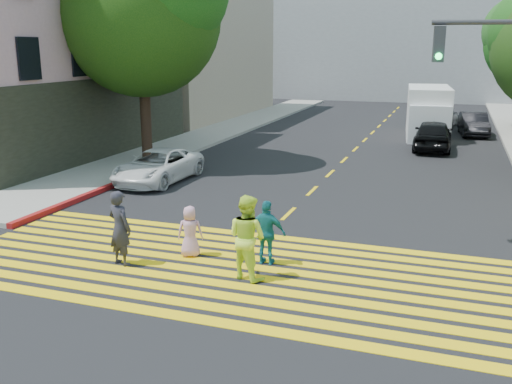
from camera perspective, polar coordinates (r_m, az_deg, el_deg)
The scene contains 17 objects.
ground at distance 11.98m, azimuth -4.80°, elevation -9.87°, with size 120.00×120.00×0.00m, color black.
sidewalk_left at distance 34.84m, azimuth -2.94°, elevation 6.30°, with size 3.00×40.00×0.15m, color gray.
curb_red at distance 20.20m, azimuth -15.88°, elevation -0.06°, with size 0.20×8.00×0.16m, color maroon.
crosswalk at distance 13.06m, azimuth -2.51°, elevation -7.71°, with size 13.40×5.30×0.01m.
lane_line at distance 33.14m, azimuth 11.21°, elevation 5.51°, with size 0.12×34.40×0.01m.
building_left_tan at distance 43.15m, azimuth -9.47°, elevation 14.22°, with size 12.00×16.00×10.00m, color tan.
backdrop_block at distance 58.15m, azimuth 15.27°, elevation 14.87°, with size 30.00×8.00×12.00m, color gray.
tree_left at distance 25.11m, azimuth -11.28°, elevation 17.76°, with size 9.00×8.73×9.69m.
pedestrian_man at distance 13.41m, azimuth -13.46°, elevation -3.53°, with size 0.64×0.42×1.76m, color #272630.
pedestrian_woman at distance 12.29m, azimuth -0.90°, elevation -4.52°, with size 0.91×0.71×1.86m, color #D0F53C.
pedestrian_child at distance 13.73m, azimuth -6.61°, elevation -3.94°, with size 0.61×0.40×1.25m, color #C78DAB.
pedestrian_extra at distance 13.13m, azimuth 1.11°, elevation -4.09°, with size 0.89×0.37×1.51m, color #176D7A.
white_sedan at distance 21.56m, azimuth -9.77°, elevation 2.57°, with size 1.98×4.30×1.20m, color white.
dark_car_near at distance 29.27m, azimuth 17.28°, elevation 5.49°, with size 1.77×4.39×1.50m, color black.
silver_car at distance 38.30m, azimuth 18.06°, elevation 7.19°, with size 1.78×4.38×1.27m, color #91959C.
dark_car_parked at distance 35.02m, azimuth 20.92°, elevation 6.38°, with size 1.38×3.95×1.30m, color black.
white_van at distance 33.39m, azimuth 16.82°, elevation 7.51°, with size 2.70×6.04×2.77m.
Camera 1 is at (4.52, -9.96, 4.89)m, focal length 40.00 mm.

